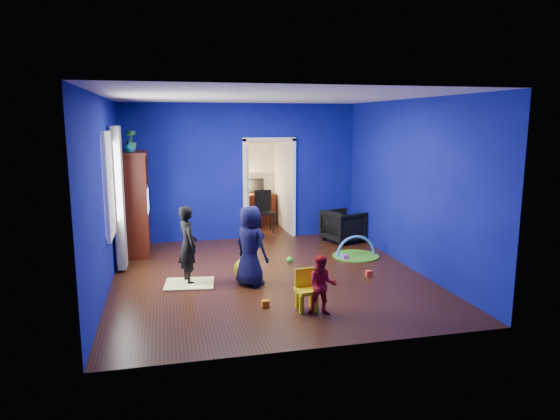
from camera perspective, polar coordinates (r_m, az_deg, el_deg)
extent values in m
cube|color=black|center=(8.34, -1.33, -7.51)|extent=(5.00, 5.50, 0.01)
cube|color=white|center=(7.95, -1.42, 12.82)|extent=(5.00, 5.50, 0.01)
cube|color=navy|center=(10.71, -4.40, 4.33)|extent=(5.00, 0.02, 2.90)
cube|color=navy|center=(5.39, 4.62, -1.43)|extent=(5.00, 0.02, 2.90)
cube|color=navy|center=(7.90, -19.43, 1.72)|extent=(0.02, 5.50, 2.90)
cube|color=navy|center=(8.87, 14.67, 2.83)|extent=(0.02, 5.50, 2.90)
imported|color=black|center=(10.63, 7.25, -1.83)|extent=(0.93, 0.92, 0.67)
imported|color=black|center=(7.94, -10.48, -3.95)|extent=(0.41, 0.51, 1.24)
imported|color=#0F1238|center=(7.73, -3.39, -4.11)|extent=(0.68, 0.73, 1.25)
imported|color=red|center=(6.64, 4.84, -8.58)|extent=(0.45, 0.39, 0.80)
imported|color=#0C5E61|center=(9.52, -16.84, 6.89)|extent=(0.23, 0.23, 0.20)
imported|color=green|center=(10.03, -16.69, 7.61)|extent=(0.28, 0.28, 0.40)
cube|color=#421B0B|center=(9.93, -16.42, 0.75)|extent=(0.58, 1.14, 1.96)
cube|color=silver|center=(9.92, -16.20, 0.99)|extent=(0.46, 0.70, 0.54)
cube|color=#F2E07A|center=(8.01, -10.31, -8.31)|extent=(0.82, 0.69, 0.03)
sphere|color=yellow|center=(8.08, -4.01, -6.75)|extent=(0.37, 0.37, 0.37)
cube|color=yellow|center=(6.83, 3.08, -9.36)|extent=(0.32, 0.32, 0.50)
cylinder|color=green|center=(9.58, 8.64, -5.20)|extent=(0.87, 0.87, 0.02)
torus|color=#3F8CD8|center=(9.58, 8.65, -5.15)|extent=(0.78, 0.05, 0.78)
cube|color=white|center=(8.23, -19.11, 2.76)|extent=(0.03, 0.95, 1.55)
cube|color=slate|center=(8.80, -17.90, 1.30)|extent=(0.14, 0.42, 2.40)
cube|color=white|center=(10.86, -1.23, 2.32)|extent=(1.16, 0.10, 2.10)
cube|color=#3D140A|center=(12.43, -2.66, 0.16)|extent=(0.88, 0.44, 0.75)
cube|color=black|center=(12.46, -2.79, 2.85)|extent=(0.40, 0.05, 0.32)
sphere|color=#FFD88C|center=(12.36, -4.01, 2.69)|extent=(0.14, 0.14, 0.14)
cube|color=black|center=(11.49, -1.79, -0.24)|extent=(0.40, 0.40, 0.92)
cube|color=white|center=(12.36, -2.82, 7.77)|extent=(0.88, 0.24, 0.04)
cube|color=#F04328|center=(8.41, 10.12, -7.17)|extent=(0.10, 0.08, 0.10)
sphere|color=#277CDE|center=(9.38, 7.13, -5.23)|extent=(0.11, 0.11, 0.11)
cube|color=orange|center=(6.98, -1.68, -10.66)|extent=(0.10, 0.08, 0.10)
sphere|color=green|center=(9.08, 1.09, -5.67)|extent=(0.11, 0.11, 0.11)
cube|color=#BD47BA|center=(9.29, 7.53, -5.41)|extent=(0.10, 0.08, 0.10)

